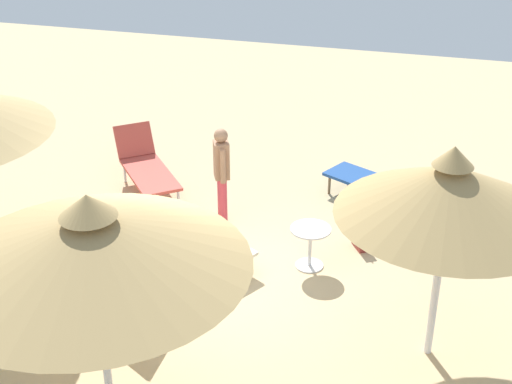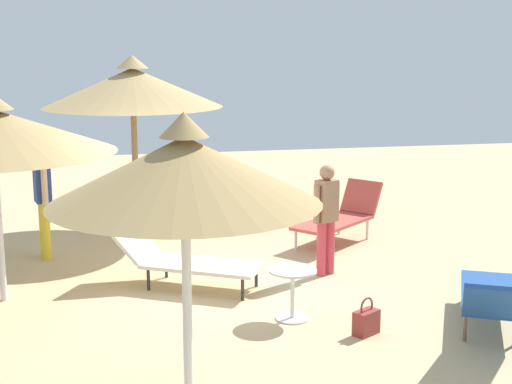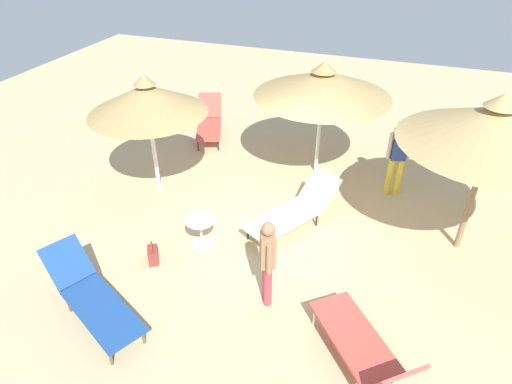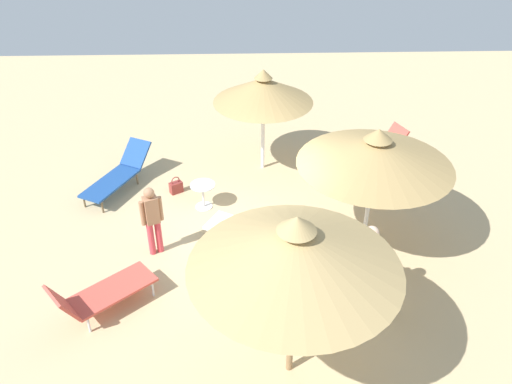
# 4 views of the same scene
# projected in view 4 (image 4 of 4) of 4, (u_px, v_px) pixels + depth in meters

# --- Properties ---
(ground) EXTENTS (24.00, 24.00, 0.10)m
(ground) POSITION_uv_depth(u_px,v_px,m) (248.00, 243.00, 10.84)
(ground) COLOR tan
(parasol_umbrella_back) EXTENTS (2.98, 2.98, 2.62)m
(parasol_umbrella_back) POSITION_uv_depth(u_px,v_px,m) (376.00, 152.00, 9.63)
(parasol_umbrella_back) COLOR white
(parasol_umbrella_back) RESTS_ON ground
(parasol_umbrella_front) EXTENTS (2.96, 2.96, 2.98)m
(parasol_umbrella_front) POSITION_uv_depth(u_px,v_px,m) (295.00, 249.00, 6.82)
(parasol_umbrella_front) COLOR olive
(parasol_umbrella_front) RESTS_ON ground
(parasol_umbrella_center) EXTENTS (2.41, 2.41, 2.63)m
(parasol_umbrella_center) POSITION_uv_depth(u_px,v_px,m) (263.00, 90.00, 12.17)
(parasol_umbrella_center) COLOR white
(parasol_umbrella_center) RESTS_ON ground
(lounge_chair_near_right) EXTENTS (1.59, 2.12, 0.85)m
(lounge_chair_near_right) POSITION_uv_depth(u_px,v_px,m) (256.00, 231.00, 10.47)
(lounge_chair_near_right) COLOR silver
(lounge_chair_near_right) RESTS_ON ground
(lounge_chair_edge) EXTENTS (1.65, 1.78, 0.91)m
(lounge_chair_edge) POSITION_uv_depth(u_px,v_px,m) (100.00, 293.00, 8.95)
(lounge_chair_edge) COLOR #CC4C3F
(lounge_chair_edge) RESTS_ON ground
(lounge_chair_far_left) EXTENTS (2.18, 1.51, 0.87)m
(lounge_chair_far_left) POSITION_uv_depth(u_px,v_px,m) (118.00, 174.00, 12.28)
(lounge_chair_far_left) COLOR #1E478C
(lounge_chair_far_left) RESTS_ON ground
(lounge_chair_near_left) EXTENTS (1.25, 1.91, 0.94)m
(lounge_chair_near_left) POSITION_uv_depth(u_px,v_px,m) (374.00, 150.00, 13.25)
(lounge_chair_near_left) COLOR #CC4C3F
(lounge_chair_near_left) RESTS_ON ground
(person_standing_far_right) EXTENTS (0.47, 0.28, 1.76)m
(person_standing_far_right) POSITION_uv_depth(u_px,v_px,m) (368.00, 262.00, 8.76)
(person_standing_far_right) COLOR yellow
(person_standing_far_right) RESTS_ON ground
(person_standing_back) EXTENTS (0.31, 0.42, 1.55)m
(person_standing_back) POSITION_uv_depth(u_px,v_px,m) (152.00, 217.00, 10.06)
(person_standing_back) COLOR #D83F4C
(person_standing_back) RESTS_ON ground
(handbag) EXTENTS (0.30, 0.34, 0.43)m
(handbag) POSITION_uv_depth(u_px,v_px,m) (176.00, 187.00, 12.29)
(handbag) COLOR maroon
(handbag) RESTS_ON ground
(side_table_round) EXTENTS (0.57, 0.57, 0.61)m
(side_table_round) POSITION_uv_depth(u_px,v_px,m) (203.00, 192.00, 11.64)
(side_table_round) COLOR silver
(side_table_round) RESTS_ON ground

